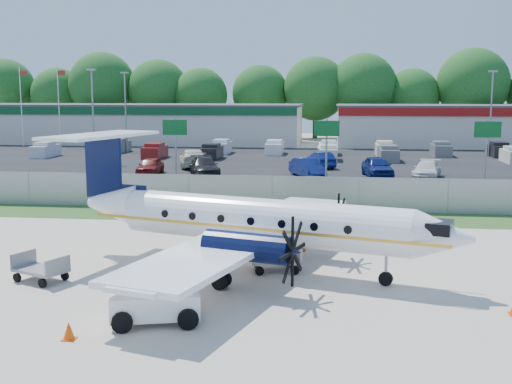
# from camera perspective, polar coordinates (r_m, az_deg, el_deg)

# --- Properties ---
(ground) EXTENTS (170.00, 170.00, 0.00)m
(ground) POSITION_cam_1_polar(r_m,az_deg,el_deg) (24.13, -1.73, -7.60)
(ground) COLOR beige
(ground) RESTS_ON ground
(grass_verge) EXTENTS (170.00, 4.00, 0.02)m
(grass_verge) POSITION_cam_1_polar(r_m,az_deg,el_deg) (35.71, 1.16, -2.16)
(grass_verge) COLOR #2D561E
(grass_verge) RESTS_ON ground
(access_road) EXTENTS (170.00, 8.00, 0.02)m
(access_road) POSITION_cam_1_polar(r_m,az_deg,el_deg) (42.57, 2.11, -0.36)
(access_road) COLOR black
(access_road) RESTS_ON ground
(parking_lot) EXTENTS (170.00, 32.00, 0.02)m
(parking_lot) POSITION_cam_1_polar(r_m,az_deg,el_deg) (63.34, 3.71, 2.67)
(parking_lot) COLOR black
(parking_lot) RESTS_ON ground
(perimeter_fence) EXTENTS (120.00, 0.06, 1.99)m
(perimeter_fence) POSITION_cam_1_polar(r_m,az_deg,el_deg) (37.50, 1.47, -0.09)
(perimeter_fence) COLOR gray
(perimeter_fence) RESTS_ON ground
(building_west) EXTENTS (46.40, 12.40, 5.24)m
(building_west) POSITION_cam_1_polar(r_m,az_deg,el_deg) (89.30, -11.09, 6.01)
(building_west) COLOR silver
(building_west) RESTS_ON ground
(sign_left) EXTENTS (1.80, 0.26, 5.00)m
(sign_left) POSITION_cam_1_polar(r_m,az_deg,el_deg) (47.31, -7.20, 4.89)
(sign_left) COLOR gray
(sign_left) RESTS_ON ground
(sign_mid) EXTENTS (1.80, 0.26, 5.00)m
(sign_mid) POSITION_cam_1_polar(r_m,az_deg,el_deg) (45.90, 6.29, 4.79)
(sign_mid) COLOR gray
(sign_mid) RESTS_ON ground
(sign_right) EXTENTS (1.80, 0.26, 5.00)m
(sign_right) POSITION_cam_1_polar(r_m,az_deg,el_deg) (47.08, 19.84, 4.42)
(sign_right) COLOR gray
(sign_right) RESTS_ON ground
(flagpole_west) EXTENTS (1.06, 0.12, 10.00)m
(flagpole_west) POSITION_cam_1_polar(r_m,az_deg,el_deg) (87.29, -20.12, 7.55)
(flagpole_west) COLOR white
(flagpole_west) RESTS_ON ground
(flagpole_east) EXTENTS (1.06, 0.12, 10.00)m
(flagpole_east) POSITION_cam_1_polar(r_m,az_deg,el_deg) (85.15, -17.09, 7.68)
(flagpole_east) COLOR white
(flagpole_east) RESTS_ON ground
(light_pole_nw) EXTENTS (0.90, 0.35, 9.09)m
(light_pole_nw) POSITION_cam_1_polar(r_m,az_deg,el_deg) (65.27, -14.31, 7.19)
(light_pole_nw) COLOR gray
(light_pole_nw) RESTS_ON ground
(light_pole_sw) EXTENTS (0.90, 0.35, 9.09)m
(light_pole_sw) POSITION_cam_1_polar(r_m,az_deg,el_deg) (74.69, -11.53, 7.46)
(light_pole_sw) COLOR gray
(light_pole_sw) RESTS_ON ground
(light_pole_se) EXTENTS (0.90, 0.35, 9.09)m
(light_pole_se) POSITION_cam_1_polar(r_m,az_deg,el_deg) (72.79, 20.17, 7.07)
(light_pole_se) COLOR gray
(light_pole_se) RESTS_ON ground
(tree_line) EXTENTS (112.00, 6.00, 14.00)m
(tree_line) POSITION_cam_1_polar(r_m,az_deg,el_deg) (97.18, 4.85, 4.81)
(tree_line) COLOR #1A5619
(tree_line) RESTS_ON ground
(aircraft) EXTENTS (16.67, 16.27, 5.10)m
(aircraft) POSITION_cam_1_polar(r_m,az_deg,el_deg) (24.65, -0.14, -2.52)
(aircraft) COLOR white
(aircraft) RESTS_ON ground
(pushback_tug) EXTENTS (2.94, 2.45, 1.41)m
(pushback_tug) POSITION_cam_1_polar(r_m,az_deg,el_deg) (19.74, -8.58, -9.42)
(pushback_tug) COLOR white
(pushback_tug) RESTS_ON ground
(baggage_cart_near) EXTENTS (2.20, 1.81, 1.00)m
(baggage_cart_near) POSITION_cam_1_polar(r_m,az_deg,el_deg) (24.81, -18.60, -6.50)
(baggage_cart_near) COLOR gray
(baggage_cart_near) RESTS_ON ground
(baggage_cart_far) EXTENTS (2.10, 1.50, 1.01)m
(baggage_cart_far) POSITION_cam_1_polar(r_m,az_deg,el_deg) (24.81, 1.77, -6.02)
(baggage_cart_far) COLOR gray
(baggage_cart_far) RESTS_ON ground
(cone_port_wing) EXTENTS (0.36, 0.36, 0.52)m
(cone_port_wing) POSITION_cam_1_polar(r_m,az_deg,el_deg) (19.03, -16.30, -11.78)
(cone_port_wing) COLOR #EB4A07
(cone_port_wing) RESTS_ON ground
(cone_starboard_wing) EXTENTS (0.43, 0.43, 0.61)m
(cone_starboard_wing) POSITION_cam_1_polar(r_m,az_deg,el_deg) (28.06, 4.00, -4.65)
(cone_starboard_wing) COLOR #EB4A07
(cone_starboard_wing) RESTS_ON ground
(road_car_west) EXTENTS (4.56, 2.65, 1.42)m
(road_car_west) POSITION_cam_1_polar(r_m,az_deg,el_deg) (46.35, -21.70, -0.25)
(road_car_west) COLOR maroon
(road_car_west) RESTS_ON ground
(road_car_mid) EXTENTS (4.31, 2.89, 1.36)m
(road_car_mid) POSITION_cam_1_polar(r_m,az_deg,el_deg) (43.38, 4.78, -0.23)
(road_car_mid) COLOR #595B5E
(road_car_mid) RESTS_ON ground
(parked_car_a) EXTENTS (1.84, 4.29, 1.44)m
(parked_car_a) POSITION_cam_1_polar(r_m,az_deg,el_deg) (54.39, -9.38, 1.53)
(parked_car_a) COLOR maroon
(parked_car_a) RESTS_ON ground
(parked_car_b) EXTENTS (3.68, 5.70, 1.54)m
(parked_car_b) POSITION_cam_1_polar(r_m,az_deg,el_deg) (53.07, -4.60, 1.44)
(parked_car_b) COLOR black
(parked_car_b) RESTS_ON ground
(parked_car_c) EXTENTS (3.35, 4.90, 1.53)m
(parked_car_c) POSITION_cam_1_polar(r_m,az_deg,el_deg) (52.34, 4.56, 1.33)
(parked_car_c) COLOR navy
(parked_car_c) RESTS_ON ground
(parked_car_d) EXTENTS (2.68, 5.17, 1.68)m
(parked_car_d) POSITION_cam_1_polar(r_m,az_deg,el_deg) (53.14, 10.72, 1.32)
(parked_car_d) COLOR navy
(parked_car_d) RESTS_ON ground
(parked_car_e) EXTENTS (3.07, 5.09, 1.38)m
(parked_car_e) POSITION_cam_1_polar(r_m,az_deg,el_deg) (53.32, 14.92, 1.20)
(parked_car_e) COLOR silver
(parked_car_e) RESTS_ON ground
(parked_car_f) EXTENTS (3.78, 6.26, 1.70)m
(parked_car_f) POSITION_cam_1_polar(r_m,az_deg,el_deg) (59.19, -5.61, 2.19)
(parked_car_f) COLOR beige
(parked_car_f) RESTS_ON ground
(parked_car_g) EXTENTS (2.86, 4.62, 1.44)m
(parked_car_g) POSITION_cam_1_polar(r_m,az_deg,el_deg) (58.99, 5.79, 2.17)
(parked_car_g) COLOR navy
(parked_car_g) RESTS_ON ground
(far_parking_rows) EXTENTS (56.00, 10.00, 1.60)m
(far_parking_rows) POSITION_cam_1_polar(r_m,az_deg,el_deg) (68.31, 3.95, 3.10)
(far_parking_rows) COLOR gray
(far_parking_rows) RESTS_ON ground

